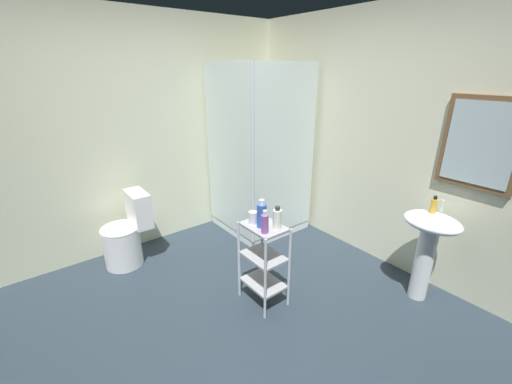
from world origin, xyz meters
TOP-DOWN VIEW (x-y plane):
  - ground_plane at (0.00, 0.00)m, footprint 4.20×4.20m
  - wall_back at (0.01, 1.85)m, footprint 4.20×0.14m
  - wall_left at (-1.85, 0.00)m, footprint 0.10×4.20m
  - shower_stall at (-1.23, 1.19)m, footprint 0.92×0.92m
  - pedestal_sink at (0.67, 1.52)m, footprint 0.46×0.37m
  - sink_faucet at (0.67, 1.64)m, footprint 0.03×0.03m
  - toilet at (-1.48, -0.35)m, footprint 0.37×0.49m
  - storage_cart at (-0.15, 0.39)m, footprint 0.38×0.28m
  - hand_soap_bottle at (0.64, 1.55)m, footprint 0.05×0.05m
  - shampoo_bottle_blue at (-0.15, 0.36)m, footprint 0.08×0.08m
  - lotion_bottle_white at (-0.05, 0.45)m, footprint 0.07×0.07m
  - conditioner_bottle_purple at (-0.05, 0.32)m, footprint 0.06×0.06m
  - rinse_cup at (-0.24, 0.35)m, footprint 0.07×0.07m

SIDE VIEW (x-z plane):
  - ground_plane at x=0.00m, z-range -0.02..0.00m
  - toilet at x=-1.48m, z-range -0.07..0.69m
  - storage_cart at x=-0.15m, z-range 0.07..0.81m
  - shower_stall at x=-1.23m, z-range -0.54..1.46m
  - pedestal_sink at x=0.67m, z-range 0.17..0.98m
  - rinse_cup at x=-0.24m, z-range 0.74..0.84m
  - conditioner_bottle_purple at x=-0.05m, z-range 0.73..0.92m
  - lotion_bottle_white at x=-0.05m, z-range 0.73..0.92m
  - shampoo_bottle_blue at x=-0.15m, z-range 0.73..0.96m
  - sink_faucet at x=0.67m, z-range 0.81..0.91m
  - hand_soap_bottle at x=0.64m, z-range 0.80..0.95m
  - wall_left at x=-1.85m, z-range 0.00..2.50m
  - wall_back at x=0.01m, z-range 0.00..2.50m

